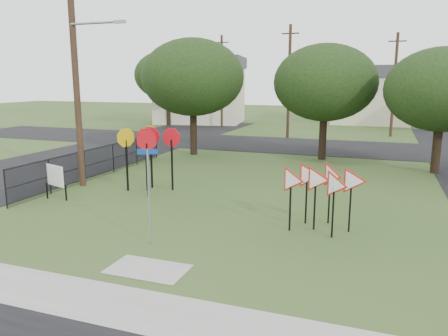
# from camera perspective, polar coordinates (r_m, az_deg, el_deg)

# --- Properties ---
(ground) EXTENTS (140.00, 140.00, 0.00)m
(ground) POSITION_cam_1_polar(r_m,az_deg,el_deg) (13.43, -4.76, -9.08)
(ground) COLOR #2D481B
(sidewalk) EXTENTS (30.00, 1.60, 0.02)m
(sidewalk) POSITION_cam_1_polar(r_m,az_deg,el_deg) (10.11, -15.20, -16.62)
(sidewalk) COLOR gray
(sidewalk) RESTS_ON ground
(planting_strip) EXTENTS (30.00, 0.80, 0.02)m
(planting_strip) POSITION_cam_1_polar(r_m,az_deg,el_deg) (9.30, -19.69, -19.60)
(planting_strip) COLOR #2D481B
(planting_strip) RESTS_ON ground
(street_left) EXTENTS (8.00, 50.00, 0.02)m
(street_left) POSITION_cam_1_polar(r_m,az_deg,el_deg) (27.93, -18.70, 1.15)
(street_left) COLOR black
(street_left) RESTS_ON ground
(street_far) EXTENTS (60.00, 8.00, 0.02)m
(street_far) POSITION_cam_1_polar(r_m,az_deg,el_deg) (32.20, 10.29, 2.86)
(street_far) COLOR black
(street_far) RESTS_ON ground
(curb_pad) EXTENTS (2.00, 1.20, 0.02)m
(curb_pad) POSITION_cam_1_polar(r_m,az_deg,el_deg) (11.46, -9.91, -12.89)
(curb_pad) COLOR gray
(curb_pad) RESTS_ON ground
(street_name_sign) EXTENTS (0.54, 0.25, 2.80)m
(street_name_sign) POSITION_cam_1_polar(r_m,az_deg,el_deg) (12.64, -9.81, -2.85)
(street_name_sign) COLOR gray
(street_name_sign) RESTS_ON ground
(stop_sign_cluster) EXTENTS (2.41, 2.14, 2.73)m
(stop_sign_cluster) POSITION_cam_1_polar(r_m,az_deg,el_deg) (18.90, -9.81, 3.05)
(stop_sign_cluster) COLOR black
(stop_sign_cluster) RESTS_ON ground
(yield_sign_cluster) EXTENTS (2.69, 1.84, 2.11)m
(yield_sign_cluster) POSITION_cam_1_polar(r_m,az_deg,el_deg) (14.04, 12.60, -1.77)
(yield_sign_cluster) COLOR black
(yield_sign_cluster) RESTS_ON ground
(info_board) EXTENTS (1.07, 0.40, 1.40)m
(info_board) POSITION_cam_1_polar(r_m,az_deg,el_deg) (18.54, -21.18, -1.08)
(info_board) COLOR black
(info_board) RESTS_ON ground
(utility_pole_main) EXTENTS (3.55, 0.33, 10.00)m
(utility_pole_main) POSITION_cam_1_polar(r_m,az_deg,el_deg) (20.27, -18.73, 12.29)
(utility_pole_main) COLOR #402B1D
(utility_pole_main) RESTS_ON ground
(far_pole_a) EXTENTS (1.40, 0.24, 9.00)m
(far_pole_a) POSITION_cam_1_polar(r_m,az_deg,el_deg) (36.15, 8.49, 11.14)
(far_pole_a) COLOR #402B1D
(far_pole_a) RESTS_ON ground
(far_pole_b) EXTENTS (1.40, 0.24, 8.50)m
(far_pole_b) POSITION_cam_1_polar(r_m,az_deg,el_deg) (39.41, 21.35, 10.15)
(far_pole_b) COLOR #402B1D
(far_pole_b) RESTS_ON ground
(far_pole_c) EXTENTS (1.40, 0.24, 9.00)m
(far_pole_c) POSITION_cam_1_polar(r_m,az_deg,el_deg) (44.15, -0.30, 11.29)
(far_pole_c) COLOR #402B1D
(far_pole_c) RESTS_ON ground
(fence_run) EXTENTS (0.05, 11.55, 1.50)m
(fence_run) POSITION_cam_1_polar(r_m,az_deg,el_deg) (22.23, -15.94, 0.84)
(fence_run) COLOR black
(fence_run) RESTS_ON ground
(house_left) EXTENTS (10.58, 8.88, 7.20)m
(house_left) POSITION_cam_1_polar(r_m,az_deg,el_deg) (49.36, -3.09, 10.19)
(house_left) COLOR beige
(house_left) RESTS_ON ground
(house_mid) EXTENTS (8.40, 8.40, 6.20)m
(house_mid) POSITION_cam_1_polar(r_m,az_deg,el_deg) (51.44, 18.78, 9.10)
(house_mid) COLOR beige
(house_mid) RESTS_ON ground
(tree_near_left) EXTENTS (6.40, 6.40, 7.27)m
(tree_near_left) POSITION_cam_1_polar(r_m,az_deg,el_deg) (27.82, -4.10, 11.72)
(tree_near_left) COLOR black
(tree_near_left) RESTS_ON ground
(tree_near_mid) EXTENTS (6.00, 6.00, 6.80)m
(tree_near_mid) POSITION_cam_1_polar(r_m,az_deg,el_deg) (26.61, 13.07, 10.79)
(tree_near_mid) COLOR black
(tree_near_mid) RESTS_ON ground
(tree_near_right) EXTENTS (5.60, 5.60, 6.33)m
(tree_near_right) POSITION_cam_1_polar(r_m,az_deg,el_deg) (24.55, 26.63, 9.13)
(tree_near_right) COLOR black
(tree_near_right) RESTS_ON ground
(tree_far_left) EXTENTS (6.80, 6.80, 7.73)m
(tree_far_left) POSITION_cam_1_polar(r_m,az_deg,el_deg) (46.58, -7.39, 11.91)
(tree_far_left) COLOR black
(tree_far_left) RESTS_ON ground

